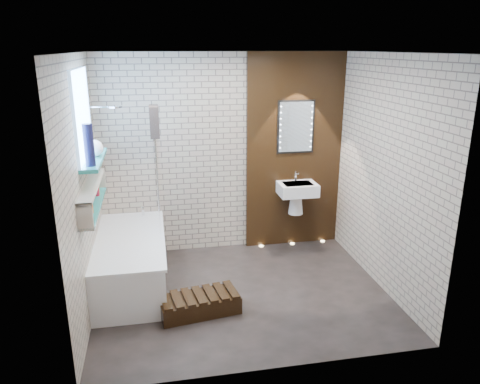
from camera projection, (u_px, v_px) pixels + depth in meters
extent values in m
plane|color=black|center=(242.00, 293.00, 5.19)|extent=(3.20, 3.20, 0.00)
cube|color=tan|center=(224.00, 155.00, 6.01)|extent=(3.20, 0.04, 2.60)
cube|color=tan|center=(275.00, 229.00, 3.58)|extent=(3.20, 0.04, 2.60)
cube|color=tan|center=(83.00, 191.00, 4.51)|extent=(0.04, 2.60, 2.60)
cube|color=tan|center=(385.00, 175.00, 5.08)|extent=(0.04, 2.60, 2.60)
plane|color=white|center=(243.00, 52.00, 4.40)|extent=(3.20, 3.20, 0.00)
cube|color=black|center=(294.00, 153.00, 6.15)|extent=(1.30, 0.06, 2.60)
cube|color=#7FADE0|center=(82.00, 115.00, 4.63)|extent=(0.03, 1.00, 0.90)
cube|color=teal|center=(94.00, 160.00, 4.78)|extent=(0.18, 1.00, 0.04)
cube|color=teal|center=(94.00, 206.00, 4.73)|extent=(0.14, 1.30, 0.03)
cube|color=#B2A899|center=(92.00, 185.00, 4.66)|extent=(0.14, 1.30, 0.03)
cube|color=#B2A899|center=(85.00, 217.00, 4.10)|extent=(0.14, 0.03, 0.26)
cube|color=#B2A899|center=(99.00, 179.00, 5.29)|extent=(0.14, 0.03, 0.26)
cube|color=white|center=(131.00, 262.00, 5.31)|extent=(0.75, 1.70, 0.55)
cube|color=white|center=(129.00, 239.00, 5.22)|extent=(0.79, 1.74, 0.03)
cylinder|color=silver|center=(143.00, 211.00, 5.91)|extent=(0.04, 0.04, 0.12)
cube|color=white|center=(157.00, 167.00, 5.48)|extent=(0.01, 0.78, 1.40)
cube|color=black|center=(154.00, 122.00, 5.16)|extent=(0.10, 0.27, 0.35)
cylinder|color=silver|center=(115.00, 107.00, 5.24)|extent=(0.18, 0.18, 0.02)
cube|color=white|center=(298.00, 189.00, 6.09)|extent=(0.50, 0.36, 0.16)
cone|color=white|center=(296.00, 204.00, 6.21)|extent=(0.20, 0.20, 0.28)
cylinder|color=silver|center=(296.00, 176.00, 6.14)|extent=(0.03, 0.03, 0.14)
cube|color=black|center=(296.00, 127.00, 6.01)|extent=(0.50, 0.02, 0.70)
cube|color=silver|center=(296.00, 127.00, 6.00)|extent=(0.45, 0.01, 0.65)
cube|color=black|center=(199.00, 304.00, 4.79)|extent=(0.87, 0.49, 0.18)
cylinder|color=#B5611B|center=(97.00, 187.00, 5.04)|extent=(0.05, 0.05, 0.16)
cylinder|color=maroon|center=(97.00, 190.00, 5.00)|extent=(0.05, 0.05, 0.13)
cylinder|color=#B5611B|center=(91.00, 208.00, 4.48)|extent=(0.05, 0.05, 0.10)
cylinder|color=maroon|center=(90.00, 209.00, 4.42)|extent=(0.05, 0.05, 0.12)
sphere|color=white|center=(95.00, 148.00, 4.81)|extent=(0.18, 0.18, 0.18)
cylinder|color=#131435|center=(89.00, 145.00, 4.40)|extent=(0.10, 0.10, 0.41)
cylinder|color=#FFD899|center=(261.00, 246.00, 6.40)|extent=(0.06, 0.06, 0.01)
cylinder|color=#FFD899|center=(292.00, 243.00, 6.48)|extent=(0.06, 0.06, 0.01)
cylinder|color=#FFD899|center=(323.00, 241.00, 6.56)|extent=(0.06, 0.06, 0.01)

